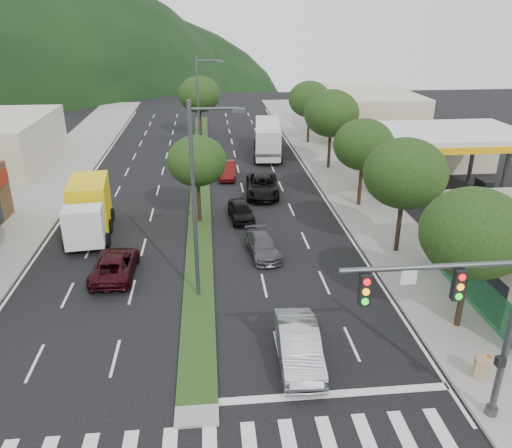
{
  "coord_description": "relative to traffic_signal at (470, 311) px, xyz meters",
  "views": [
    {
      "loc": [
        0.78,
        -14.56,
        13.5
      ],
      "look_at": [
        3.35,
        11.63,
        2.39
      ],
      "focal_mm": 35.0,
      "sensor_mm": 36.0,
      "label": 1
    }
  ],
  "objects": [
    {
      "name": "car_queue_d",
      "position": [
        -4.05,
        24.72,
        -3.88
      ],
      "size": [
        2.91,
        5.66,
        1.53
      ],
      "primitive_type": "imported",
      "rotation": [
        0.0,
        0.0,
        -0.07
      ],
      "color": "black",
      "rests_on": "ground"
    },
    {
      "name": "car_queue_a",
      "position": [
        -6.12,
        19.72,
        -3.99
      ],
      "size": [
        1.93,
        3.99,
        1.31
      ],
      "primitive_type": "imported",
      "rotation": [
        0.0,
        0.0,
        0.1
      ],
      "color": "black",
      "rests_on": "ground"
    },
    {
      "name": "bldg_right_far",
      "position": [
        10.47,
        45.54,
        -2.05
      ],
      "size": [
        10.0,
        16.0,
        5.2
      ],
      "primitive_type": "cube",
      "color": "beige",
      "rests_on": "ground"
    },
    {
      "name": "tree_r_d",
      "position": [
        2.97,
        31.54,
        0.54
      ],
      "size": [
        5.0,
        5.0,
        7.17
      ],
      "color": "black",
      "rests_on": "sidewalk_right"
    },
    {
      "name": "streetlight_mid",
      "position": [
        -8.82,
        34.54,
        0.94
      ],
      "size": [
        2.6,
        0.25,
        10.0
      ],
      "color": "#47494C",
      "rests_on": "ground"
    },
    {
      "name": "ground",
      "position": [
        -9.03,
        1.54,
        -4.65
      ],
      "size": [
        160.0,
        160.0,
        0.0
      ],
      "primitive_type": "plane",
      "color": "black",
      "rests_on": "ground"
    },
    {
      "name": "traffic_signal",
      "position": [
        0.0,
        0.0,
        0.0
      ],
      "size": [
        6.12,
        0.4,
        7.0
      ],
      "color": "#47494C",
      "rests_on": "ground"
    },
    {
      "name": "box_truck",
      "position": [
        -16.21,
        18.45,
        -3.05
      ],
      "size": [
        3.25,
        7.07,
        3.38
      ],
      "rotation": [
        0.0,
        0.0,
        3.25
      ],
      "color": "silver",
      "rests_on": "ground"
    },
    {
      "name": "tree_r_c",
      "position": [
        2.97,
        21.54,
        0.1
      ],
      "size": [
        4.4,
        4.4,
        6.48
      ],
      "color": "black",
      "rests_on": "sidewalk_right"
    },
    {
      "name": "a_frame_sign",
      "position": [
        2.17,
        1.92,
        -3.93
      ],
      "size": [
        0.76,
        0.81,
        1.28
      ],
      "rotation": [
        0.0,
        0.0,
        -0.38
      ],
      "color": "tan",
      "rests_on": "sidewalk_right"
    },
    {
      "name": "suv_maroon",
      "position": [
        -13.64,
        12.21,
        -3.98
      ],
      "size": [
        2.29,
        4.85,
        1.34
      ],
      "primitive_type": "imported",
      "rotation": [
        0.0,
        0.0,
        3.13
      ],
      "color": "black",
      "rests_on": "ground"
    },
    {
      "name": "tree_r_b",
      "position": [
        2.97,
        13.54,
        0.39
      ],
      "size": [
        4.8,
        4.8,
        6.94
      ],
      "color": "black",
      "rests_on": "sidewalk_right"
    },
    {
      "name": "tree_med_near",
      "position": [
        -9.03,
        19.54,
        -0.22
      ],
      "size": [
        4.0,
        4.0,
        6.02
      ],
      "color": "black",
      "rests_on": "median"
    },
    {
      "name": "streetlight_near",
      "position": [
        -8.82,
        9.54,
        0.94
      ],
      "size": [
        2.6,
        0.25,
        10.0
      ],
      "color": "#47494C",
      "rests_on": "ground"
    },
    {
      "name": "motorhome",
      "position": [
        -2.18,
        36.78,
        -2.88
      ],
      "size": [
        3.45,
        8.83,
        3.31
      ],
      "rotation": [
        0.0,
        0.0,
        -0.1
      ],
      "color": "silver",
      "rests_on": "ground"
    },
    {
      "name": "car_queue_b",
      "position": [
        -5.19,
        14.0,
        -4.05
      ],
      "size": [
        2.15,
        4.29,
        1.2
      ],
      "primitive_type": "imported",
      "rotation": [
        0.0,
        0.0,
        0.12
      ],
      "color": "#48484D",
      "rests_on": "ground"
    },
    {
      "name": "sedan_silver",
      "position": [
        -4.8,
        3.85,
        -3.86
      ],
      "size": [
        1.86,
        4.84,
        1.58
      ],
      "primitive_type": "imported",
      "rotation": [
        0.0,
        0.0,
        -0.04
      ],
      "color": "#9D9FA4",
      "rests_on": "ground"
    },
    {
      "name": "sidewalk_right",
      "position": [
        3.47,
        26.54,
        -4.57
      ],
      "size": [
        5.0,
        90.0,
        0.15
      ],
      "primitive_type": "cube",
      "color": "gray",
      "rests_on": "ground"
    },
    {
      "name": "tree_r_e",
      "position": [
        2.97,
        41.54,
        0.25
      ],
      "size": [
        4.6,
        4.6,
        6.71
      ],
      "color": "black",
      "rests_on": "sidewalk_right"
    },
    {
      "name": "tree_r_a",
      "position": [
        2.97,
        5.54,
        0.17
      ],
      "size": [
        4.6,
        4.6,
        6.63
      ],
      "color": "black",
      "rests_on": "sidewalk_right"
    },
    {
      "name": "sidewalk_left",
      "position": [
        -22.03,
        26.54,
        -4.57
      ],
      "size": [
        6.0,
        90.0,
        0.15
      ],
      "primitive_type": "cube",
      "color": "gray",
      "rests_on": "ground"
    },
    {
      "name": "tree_med_far",
      "position": [
        -9.03,
        45.54,
        0.36
      ],
      "size": [
        4.8,
        4.8,
        6.94
      ],
      "color": "black",
      "rests_on": "median"
    },
    {
      "name": "gas_canopy",
      "position": [
        9.97,
        23.54,
        0.0
      ],
      "size": [
        12.2,
        8.2,
        5.25
      ],
      "color": "silver",
      "rests_on": "ground"
    },
    {
      "name": "median",
      "position": [
        -9.03,
        29.54,
        -4.59
      ],
      "size": [
        1.6,
        56.0,
        0.12
      ],
      "primitive_type": "cube",
      "color": "#1F3C15",
      "rests_on": "ground"
    },
    {
      "name": "car_queue_c",
      "position": [
        -6.69,
        29.72,
        -3.94
      ],
      "size": [
        1.56,
        4.3,
        1.41
      ],
      "primitive_type": "imported",
      "rotation": [
        0.0,
        0.0,
        -0.02
      ],
      "color": "#530F0D",
      "rests_on": "ground"
    }
  ]
}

